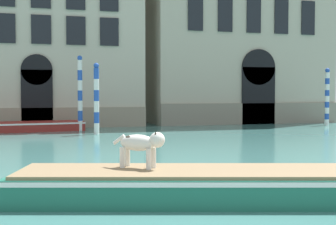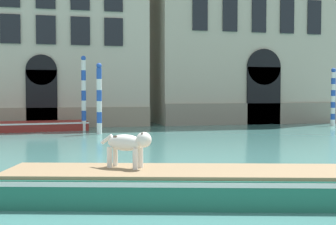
{
  "view_description": "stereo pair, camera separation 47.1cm",
  "coord_description": "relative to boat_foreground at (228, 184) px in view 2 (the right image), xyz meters",
  "views": [
    {
      "loc": [
        -2.05,
        -2.38,
        1.98
      ],
      "look_at": [
        2.69,
        14.58,
        1.2
      ],
      "focal_mm": 50.0,
      "sensor_mm": 36.0,
      "label": 1
    },
    {
      "loc": [
        -1.59,
        -2.5,
        1.98
      ],
      "look_at": [
        2.69,
        14.58,
        1.2
      ],
      "focal_mm": 50.0,
      "sensor_mm": 36.0,
      "label": 2
    }
  ],
  "objects": [
    {
      "name": "palazzo_left",
      "position": [
        -3.31,
        21.38,
        6.51
      ],
      "size": [
        11.46,
        6.13,
        13.65
      ],
      "color": "#BCB29E",
      "rests_on": "ground_plane"
    },
    {
      "name": "palazzo_right",
      "position": [
        9.16,
        21.38,
        6.73
      ],
      "size": [
        11.68,
        6.13,
        14.11
      ],
      "color": "#B2A893",
      "rests_on": "ground_plane"
    },
    {
      "name": "boat_foreground",
      "position": [
        0.0,
        0.0,
        0.0
      ],
      "size": [
        8.46,
        3.85,
        0.57
      ],
      "rotation": [
        0.0,
        0.0,
        -0.27
      ],
      "color": "#1E6651",
      "rests_on": "ground_plane"
    },
    {
      "name": "dog_on_deck",
      "position": [
        -1.71,
        0.65,
        0.72
      ],
      "size": [
        0.88,
        0.73,
        0.7
      ],
      "rotation": [
        0.0,
        0.0,
        -0.66
      ],
      "color": "silver",
      "rests_on": "boat_foreground"
    },
    {
      "name": "boat_moored_near_palazzo",
      "position": [
        -4.03,
        16.76,
        -0.06
      ],
      "size": [
        5.64,
        2.46,
        0.46
      ],
      "rotation": [
        0.0,
        0.0,
        0.12
      ],
      "color": "maroon",
      "rests_on": "ground_plane"
    },
    {
      "name": "mooring_pole_0",
      "position": [
        -0.89,
        14.17,
        1.38
      ],
      "size": [
        0.25,
        0.25,
        3.33
      ],
      "color": "white",
      "rests_on": "ground_plane"
    },
    {
      "name": "mooring_pole_1",
      "position": [
        -1.47,
        16.24,
        1.62
      ],
      "size": [
        0.25,
        0.25,
        3.82
      ],
      "color": "white",
      "rests_on": "ground_plane"
    },
    {
      "name": "mooring_pole_2",
      "position": [
        13.0,
        16.37,
        1.41
      ],
      "size": [
        0.27,
        0.27,
        3.38
      ],
      "color": "white",
      "rests_on": "ground_plane"
    }
  ]
}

